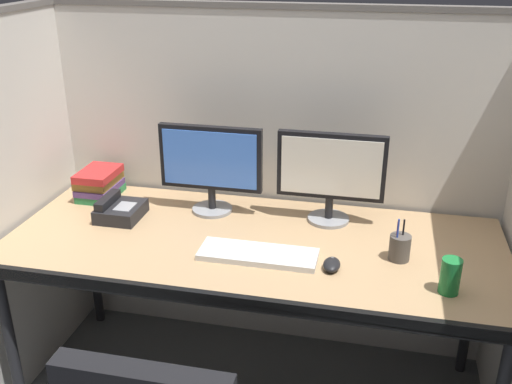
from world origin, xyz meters
The scene contains 11 objects.
cubicle_partition_rear centered at (0.00, 0.74, 0.79)m, with size 2.21×0.06×1.57m.
cubicle_partition_left centered at (-0.99, 0.20, 0.79)m, with size 0.06×1.41×1.57m.
desk centered at (0.00, 0.29, 0.69)m, with size 1.90×0.80×0.74m.
monitor_left centered at (-0.23, 0.52, 0.96)m, with size 0.43×0.17×0.37m.
monitor_right centered at (0.26, 0.53, 0.96)m, with size 0.43×0.17×0.37m.
keyboard_main centered at (0.05, 0.18, 0.75)m, with size 0.43×0.15×0.02m, color silver.
computer_mouse centered at (0.32, 0.15, 0.76)m, with size 0.06×0.10×0.04m.
soda_can centered at (0.70, 0.08, 0.80)m, with size 0.07×0.07×0.12m, color #197233.
book_stack centered at (-0.76, 0.56, 0.80)m, with size 0.16×0.23×0.13m.
pen_cup centered at (0.54, 0.27, 0.79)m, with size 0.08×0.08×0.17m.
desk_phone centered at (-0.58, 0.38, 0.77)m, with size 0.17×0.19×0.09m.
Camera 1 is at (0.44, -1.62, 1.79)m, focal length 40.54 mm.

